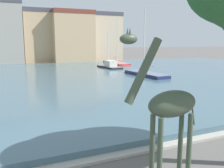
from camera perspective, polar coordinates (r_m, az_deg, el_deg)
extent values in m
cube|color=#476675|center=(29.98, -11.22, 1.16)|extent=(78.28, 40.22, 0.40)
cube|color=#ADA89E|center=(11.68, 12.37, -13.46)|extent=(78.28, 0.50, 0.12)
cylinder|color=#3D4C38|center=(8.25, 10.83, -15.29)|extent=(0.17, 0.17, 2.32)
cylinder|color=#3D4C38|center=(8.58, 9.10, -14.22)|extent=(0.17, 0.17, 2.32)
cylinder|color=#3D4C38|center=(8.92, 17.13, -13.57)|extent=(0.17, 0.17, 2.32)
cylinder|color=#3D4C38|center=(9.23, 15.30, -12.68)|extent=(0.17, 0.17, 2.32)
ellipsoid|color=#3D4C38|center=(8.25, 13.61, -4.40)|extent=(1.79, 0.69, 0.88)
cylinder|color=#3D4C38|center=(7.42, 7.09, 2.92)|extent=(1.21, 0.26, 1.98)
ellipsoid|color=#3D4C38|center=(7.12, 3.80, 10.18)|extent=(0.55, 0.30, 0.29)
cone|color=#3D4C38|center=(7.06, 4.11, 12.06)|extent=(0.06, 0.06, 0.17)
cone|color=#3D4C38|center=(7.19, 3.54, 12.03)|extent=(0.06, 0.06, 0.17)
cylinder|color=#3D4C38|center=(8.88, 17.87, -6.05)|extent=(0.25, 0.05, 0.94)
cube|color=black|center=(39.68, -0.57, 3.57)|extent=(2.36, 5.40, 0.58)
ellipsoid|color=black|center=(41.88, -2.19, 3.90)|extent=(1.88, 1.98, 0.55)
cube|color=slate|center=(39.64, -0.57, 4.04)|extent=(2.31, 5.29, 0.06)
cube|color=silver|center=(39.25, -0.30, 4.68)|extent=(1.50, 1.95, 0.89)
cylinder|color=silver|center=(39.81, -0.85, 7.84)|extent=(0.12, 0.12, 5.30)
cylinder|color=silver|center=(39.11, -0.21, 5.24)|extent=(0.23, 1.84, 0.08)
cube|color=navy|center=(30.94, 7.72, 1.85)|extent=(2.35, 7.08, 0.74)
ellipsoid|color=navy|center=(33.67, 4.45, 2.55)|extent=(1.86, 2.55, 0.71)
cube|color=slate|center=(30.89, 7.73, 2.59)|extent=(2.30, 6.94, 0.06)
cylinder|color=silver|center=(31.07, 7.33, 9.56)|extent=(0.12, 0.12, 7.55)
cylinder|color=silver|center=(30.23, 8.54, 4.07)|extent=(0.24, 2.44, 0.08)
cube|color=red|center=(46.77, 0.91, 4.55)|extent=(2.47, 8.11, 0.62)
ellipsoid|color=red|center=(43.29, 2.88, 4.11)|extent=(2.07, 2.88, 0.59)
cube|color=#C7716E|center=(46.74, 0.91, 4.96)|extent=(2.42, 7.95, 0.06)
cylinder|color=silver|center=(46.01, 1.22, 10.02)|extent=(0.12, 0.12, 8.30)
cylinder|color=silver|center=(47.41, 0.53, 6.09)|extent=(0.18, 2.82, 0.08)
cube|color=tan|center=(53.87, -15.88, 9.90)|extent=(6.91, 5.49, 10.04)
cube|color=#42424C|center=(54.18, -16.16, 15.64)|extent=(7.05, 5.60, 0.80)
cube|color=tan|center=(53.64, -9.19, 10.05)|extent=(8.25, 6.88, 9.85)
cube|color=brown|center=(53.94, -9.35, 15.72)|extent=(8.42, 7.02, 0.80)
cube|color=#C6B293|center=(58.00, -2.33, 10.20)|extent=(7.86, 5.88, 9.97)
cube|color=#42424C|center=(58.29, -2.36, 15.50)|extent=(8.02, 6.00, 0.80)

